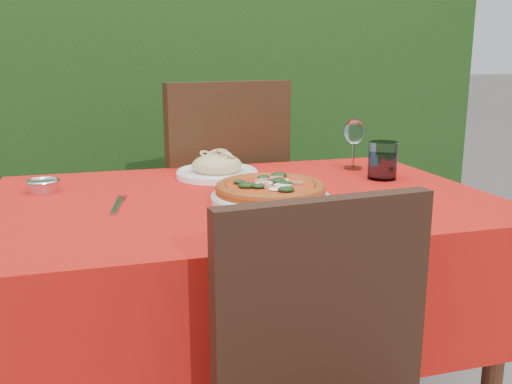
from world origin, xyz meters
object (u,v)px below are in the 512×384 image
object	(u,v)px
water_glass	(382,162)
pasta_plate	(217,169)
steel_ramekin	(43,186)
fork	(117,206)
pizza_plate	(270,191)
wine_glass	(354,134)
chair_far	(217,201)

from	to	relation	value
water_glass	pasta_plate	bearing A→B (deg)	160.39
water_glass	steel_ramekin	size ratio (longest dim) A/B	1.41
pasta_plate	water_glass	distance (m)	0.49
water_glass	fork	distance (m)	0.78
water_glass	steel_ramekin	xyz separation A→B (m)	(-0.94, 0.10, -0.03)
pizza_plate	pasta_plate	size ratio (longest dim) A/B	1.40
pizza_plate	pasta_plate	distance (m)	0.33
wine_glass	fork	size ratio (longest dim) A/B	0.82
chair_far	pizza_plate	xyz separation A→B (m)	(-0.01, -0.68, 0.19)
wine_glass	steel_ramekin	xyz separation A→B (m)	(-0.93, -0.06, -0.10)
steel_ramekin	pasta_plate	bearing A→B (deg)	7.01
chair_far	steel_ramekin	size ratio (longest dim) A/B	13.03
chair_far	pizza_plate	size ratio (longest dim) A/B	3.00
wine_glass	chair_far	bearing A→B (deg)	136.48
pasta_plate	pizza_plate	bearing A→B (deg)	-79.09
pasta_plate	fork	size ratio (longest dim) A/B	1.24
steel_ramekin	pizza_plate	bearing A→B (deg)	-25.96
chair_far	pizza_plate	world-z (taller)	chair_far
water_glass	steel_ramekin	distance (m)	0.95
chair_far	pasta_plate	distance (m)	0.41
fork	wine_glass	bearing A→B (deg)	30.92
water_glass	pizza_plate	bearing A→B (deg)	-157.66
water_glass	wine_glass	world-z (taller)	wine_glass
pasta_plate	fork	bearing A→B (deg)	-137.55
chair_far	wine_glass	distance (m)	0.58
wine_glass	steel_ramekin	size ratio (longest dim) A/B	2.05
pasta_plate	wine_glass	size ratio (longest dim) A/B	1.51
steel_ramekin	chair_far	bearing A→B (deg)	36.43
water_glass	fork	bearing A→B (deg)	-171.32
pasta_plate	wine_glass	bearing A→B (deg)	0.05
pizza_plate	pasta_plate	xyz separation A→B (m)	(-0.06, 0.33, -0.00)
chair_far	fork	xyz separation A→B (m)	(-0.38, -0.63, 0.17)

